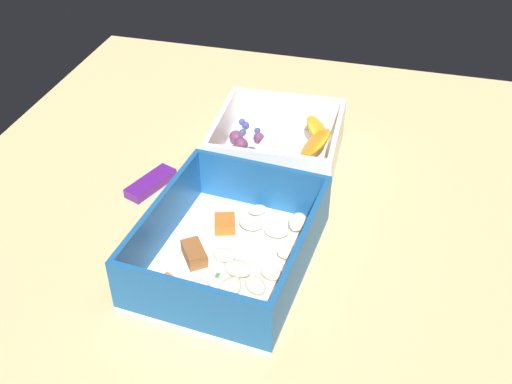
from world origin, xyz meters
TOP-DOWN VIEW (x-y plane):
  - table_surface at (0.00, 0.00)cm, footprint 80.00×80.00cm
  - pasta_container at (-11.55, 1.32)cm, footprint 21.59×17.99cm
  - fruit_bowl at (8.91, 1.15)cm, footprint 15.74×16.23cm
  - candy_bar at (-1.15, 14.92)cm, footprint 7.40×4.71cm
  - paper_cup_liner at (20.06, 8.94)cm, footprint 3.64×3.64cm

SIDE VIEW (x-z plane):
  - table_surface at x=0.00cm, z-range 0.00..2.00cm
  - candy_bar at x=-1.15cm, z-range 2.00..3.20cm
  - paper_cup_liner at x=20.06cm, z-range 2.00..4.18cm
  - fruit_bowl at x=8.91cm, z-range 1.09..6.91cm
  - pasta_container at x=-11.55cm, z-range 0.74..7.27cm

